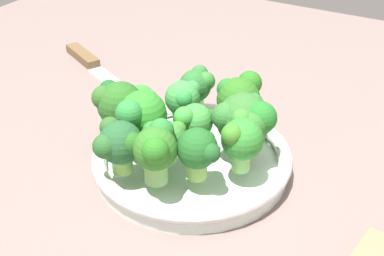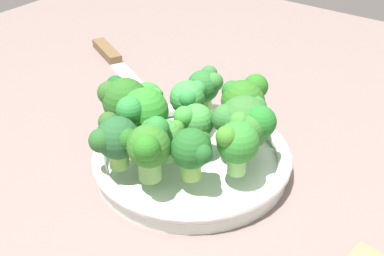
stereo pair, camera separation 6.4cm
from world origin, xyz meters
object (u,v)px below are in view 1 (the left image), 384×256
bowl (192,159)px  broccoli_floret_10 (241,139)px  broccoli_floret_7 (140,101)px  broccoli_floret_8 (167,137)px  broccoli_floret_9 (195,122)px  broccoli_floret_5 (156,148)px  broccoli_floret_3 (197,86)px  broccoli_floret_6 (199,150)px  broccoli_floret_4 (119,143)px  broccoli_floret_0 (245,120)px  knife (94,66)px  broccoli_floret_1 (240,98)px  broccoli_floret_12 (119,104)px  broccoli_floret_11 (141,115)px  broccoli_floret_2 (184,100)px

bowl → broccoli_floret_10: bearing=173.0°
broccoli_floret_7 → broccoli_floret_8: broccoli_floret_8 is taller
broccoli_floret_9 → broccoli_floret_5: bearing=89.0°
broccoli_floret_3 → broccoli_floret_8: size_ratio=1.17×
broccoli_floret_10 → bowl: bearing=-7.0°
broccoli_floret_6 → broccoli_floret_7: bearing=-29.2°
broccoli_floret_6 → broccoli_floret_7: broccoli_floret_6 is taller
broccoli_floret_3 → broccoli_floret_4: bearing=87.7°
broccoli_floret_0 → broccoli_floret_7: 14.71cm
broccoli_floret_4 → knife: broccoli_floret_4 is taller
broccoli_floret_1 → broccoli_floret_4: 17.07cm
broccoli_floret_12 → bowl: bearing=-172.4°
broccoli_floret_3 → broccoli_floret_5: bearing=103.6°
broccoli_floret_7 → broccoli_floret_6: bearing=150.8°
broccoli_floret_3 → broccoli_floret_9: size_ratio=1.05×
broccoli_floret_6 → broccoli_floret_8: (4.84, -1.02, -0.45)cm
broccoli_floret_1 → broccoli_floret_11: bearing=48.1°
broccoli_floret_0 → broccoli_floret_11: (11.21, 5.43, 0.20)cm
broccoli_floret_5 → broccoli_floret_12: 11.27cm
broccoli_floret_5 → broccoli_floret_7: size_ratio=1.36×
broccoli_floret_6 → broccoli_floret_11: size_ratio=0.86×
broccoli_floret_2 → broccoli_floret_10: size_ratio=0.97×
broccoli_floret_2 → broccoli_floret_8: bearing=105.8°
broccoli_floret_9 → broccoli_floret_12: 9.91cm
broccoli_floret_7 → broccoli_floret_2: bearing=-165.7°
bowl → broccoli_floret_12: 11.41cm
broccoli_floret_0 → knife: 38.01cm
broccoli_floret_1 → broccoli_floret_2: broccoli_floret_1 is taller
broccoli_floret_5 → knife: size_ratio=0.28×
broccoli_floret_6 → knife: size_ratio=0.25×
broccoli_floret_9 → broccoli_floret_11: (5.63, 3.26, 0.99)cm
broccoli_floret_3 → broccoli_floret_8: 12.31cm
broccoli_floret_0 → broccoli_floret_4: size_ratio=1.18×
broccoli_floret_0 → broccoli_floret_11: 12.46cm
bowl → broccoli_floret_0: broccoli_floret_0 is taller
broccoli_floret_4 → broccoli_floret_9: (-4.66, -8.97, -0.55)cm
broccoli_floret_0 → broccoli_floret_11: size_ratio=1.06×
broccoli_floret_5 → broccoli_floret_9: (-0.15, -8.31, -0.99)cm
broccoli_floret_1 → broccoli_floret_6: bearing=93.2°
broccoli_floret_0 → broccoli_floret_8: size_ratio=1.46×
broccoli_floret_2 → broccoli_floret_4: size_ratio=1.01×
broccoli_floret_10 → broccoli_floret_4: bearing=32.0°
broccoli_floret_1 → broccoli_floret_5: size_ratio=1.07×
broccoli_floret_2 → broccoli_floret_11: bearing=70.2°
bowl → broccoli_floret_5: bearing=88.0°
broccoli_floret_10 → broccoli_floret_12: bearing=1.6°
broccoli_floret_9 → broccoli_floret_10: size_ratio=0.88×
broccoli_floret_5 → knife: broccoli_floret_5 is taller
broccoli_floret_5 → broccoli_floret_7: 13.41cm
broccoli_floret_11 → broccoli_floret_12: bearing=-15.0°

